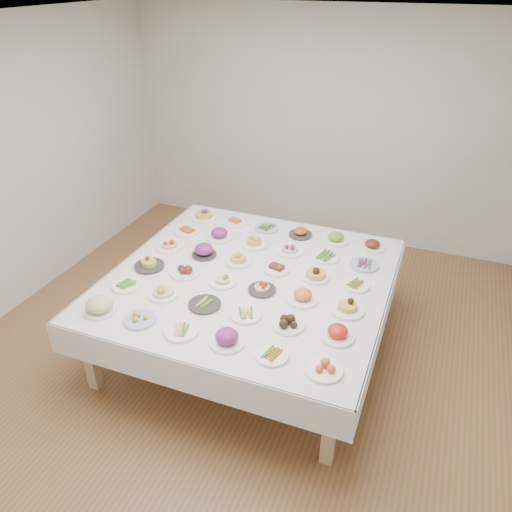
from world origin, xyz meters
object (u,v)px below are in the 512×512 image
at_px(display_table, 250,282).
at_px(dish_18, 169,242).
at_px(dish_0, 99,304).
at_px(dish_35, 373,243).

relative_size(display_table, dish_18, 9.60).
xyz_separation_m(dish_0, dish_18, (-0.02, 1.11, -0.01)).
xyz_separation_m(display_table, dish_18, (-0.92, 0.19, 0.13)).
xyz_separation_m(dish_18, dish_35, (1.83, 0.72, -0.00)).
distance_m(display_table, dish_35, 1.29).
xyz_separation_m(display_table, dish_0, (-0.90, -0.92, 0.14)).
xyz_separation_m(dish_0, dish_35, (1.81, 1.83, -0.02)).
xyz_separation_m(display_table, dish_35, (0.91, 0.91, 0.12)).
relative_size(dish_0, dish_35, 1.06).
distance_m(dish_0, dish_35, 2.58).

